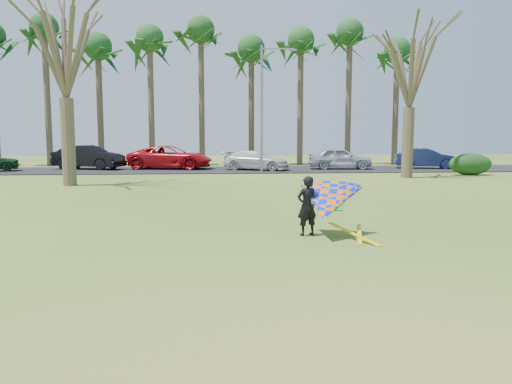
{
  "coord_description": "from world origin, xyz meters",
  "views": [
    {
      "loc": [
        -0.96,
        -9.73,
        2.45
      ],
      "look_at": [
        0.0,
        2.0,
        1.1
      ],
      "focal_mm": 35.0,
      "sensor_mm": 36.0,
      "label": 1
    }
  ],
  "objects": [
    {
      "name": "kite_flyer",
      "position": [
        1.68,
        1.92,
        0.84
      ],
      "size": [
        2.13,
        2.39,
        2.02
      ],
      "color": "black",
      "rests_on": "ground"
    },
    {
      "name": "palm_3",
      "position": [
        -10.0,
        31.0,
        9.17
      ],
      "size": [
        4.84,
        4.84,
        10.84
      ],
      "color": "#46362A",
      "rests_on": "ground"
    },
    {
      "name": "palm_5",
      "position": [
        -2.0,
        31.0,
        10.52
      ],
      "size": [
        4.84,
        4.84,
        12.24
      ],
      "color": "brown",
      "rests_on": "ground"
    },
    {
      "name": "bare_tree_right",
      "position": [
        10.0,
        18.0,
        6.57
      ],
      "size": [
        6.27,
        6.27,
        9.21
      ],
      "color": "brown",
      "rests_on": "ground"
    },
    {
      "name": "palm_8",
      "position": [
        10.0,
        31.0,
        10.52
      ],
      "size": [
        4.84,
        4.84,
        12.24
      ],
      "color": "brown",
      "rests_on": "ground"
    },
    {
      "name": "bare_tree_left",
      "position": [
        -8.0,
        15.0,
        6.92
      ],
      "size": [
        6.6,
        6.6,
        9.7
      ],
      "color": "brown",
      "rests_on": "ground"
    },
    {
      "name": "palm_9",
      "position": [
        14.0,
        31.0,
        9.17
      ],
      "size": [
        4.84,
        4.84,
        10.84
      ],
      "color": "#47392B",
      "rests_on": "ground"
    },
    {
      "name": "car_3",
      "position": [
        1.85,
        24.22,
        0.72
      ],
      "size": [
        4.89,
        3.55,
        1.32
      ],
      "primitive_type": "imported",
      "rotation": [
        0.0,
        0.0,
        1.15
      ],
      "color": "silver",
      "rests_on": "parking_strip"
    },
    {
      "name": "car_1",
      "position": [
        -9.78,
        25.98,
        0.89
      ],
      "size": [
        5.33,
        3.4,
        1.66
      ],
      "primitive_type": "imported",
      "rotation": [
        0.0,
        0.0,
        1.21
      ],
      "color": "black",
      "rests_on": "parking_strip"
    },
    {
      "name": "car_2",
      "position": [
        -4.11,
        25.83,
        0.87
      ],
      "size": [
        6.26,
        3.77,
        1.62
      ],
      "primitive_type": "imported",
      "rotation": [
        0.0,
        0.0,
        1.38
      ],
      "color": "#B50E16",
      "rests_on": "parking_strip"
    },
    {
      "name": "palm_2",
      "position": [
        -14.0,
        31.0,
        10.52
      ],
      "size": [
        4.84,
        4.84,
        12.24
      ],
      "color": "#47372A",
      "rests_on": "ground"
    },
    {
      "name": "palm_4",
      "position": [
        -6.0,
        31.0,
        9.85
      ],
      "size": [
        4.84,
        4.84,
        11.54
      ],
      "color": "brown",
      "rests_on": "ground"
    },
    {
      "name": "palm_6",
      "position": [
        2.0,
        31.0,
        9.17
      ],
      "size": [
        4.84,
        4.84,
        10.84
      ],
      "color": "#46382A",
      "rests_on": "ground"
    },
    {
      "name": "ground",
      "position": [
        0.0,
        0.0,
        0.0
      ],
      "size": [
        100.0,
        100.0,
        0.0
      ],
      "primitive_type": "plane",
      "color": "#1E5412",
      "rests_on": "ground"
    },
    {
      "name": "palm_7",
      "position": [
        6.0,
        31.0,
        9.85
      ],
      "size": [
        4.84,
        4.84,
        11.54
      ],
      "color": "#473A2A",
      "rests_on": "ground"
    },
    {
      "name": "streetlight",
      "position": [
        2.16,
        22.0,
        4.46
      ],
      "size": [
        2.28,
        0.18,
        8.0
      ],
      "color": "gray",
      "rests_on": "ground"
    },
    {
      "name": "car_5",
      "position": [
        14.12,
        24.89,
        0.78
      ],
      "size": [
        4.61,
        2.58,
        1.44
      ],
      "primitive_type": "imported",
      "rotation": [
        0.0,
        0.0,
        1.32
      ],
      "color": "#181F49",
      "rests_on": "parking_strip"
    },
    {
      "name": "parking_strip",
      "position": [
        0.0,
        25.0,
        0.03
      ],
      "size": [
        46.0,
        7.0,
        0.06
      ],
      "primitive_type": "cube",
      "color": "black",
      "rests_on": "ground"
    },
    {
      "name": "hedge_near",
      "position": [
        14.57,
        19.49,
        0.67
      ],
      "size": [
        2.67,
        1.21,
        1.34
      ],
      "primitive_type": "ellipsoid",
      "color": "#173915",
      "rests_on": "ground"
    },
    {
      "name": "car_4",
      "position": [
        7.8,
        24.71,
        0.82
      ],
      "size": [
        4.6,
        2.23,
        1.51
      ],
      "primitive_type": "imported",
      "rotation": [
        0.0,
        0.0,
        1.47
      ],
      "color": "#A8ABB6",
      "rests_on": "parking_strip"
    }
  ]
}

